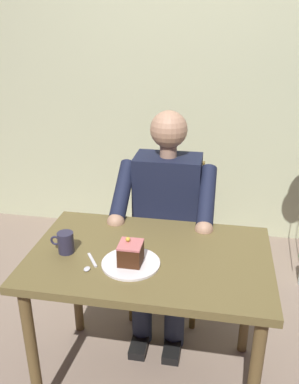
{
  "coord_description": "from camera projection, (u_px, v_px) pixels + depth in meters",
  "views": [
    {
      "loc": [
        -0.27,
        1.49,
        1.68
      ],
      "look_at": [
        0.02,
        -0.1,
        0.98
      ],
      "focal_mm": 37.98,
      "sensor_mm": 36.0,
      "label": 1
    }
  ],
  "objects": [
    {
      "name": "cafe_rear_panel",
      "position": [
        190.0,
        43.0,
        2.95
      ],
      "size": [
        6.4,
        0.12,
        3.0
      ],
      "primitive_type": "cube",
      "color": "#B7BD94",
      "rests_on": "ground"
    },
    {
      "name": "cake_slice",
      "position": [
        131.0,
        253.0,
        1.67
      ],
      "size": [
        0.1,
        0.1,
        0.11
      ],
      "color": "#3D1F0F",
      "rests_on": "dessert_plate"
    },
    {
      "name": "dessert_plate",
      "position": [
        131.0,
        263.0,
        1.69
      ],
      "size": [
        0.24,
        0.24,
        0.01
      ],
      "primitive_type": "cylinder",
      "color": "white",
      "rests_on": "dining_table"
    },
    {
      "name": "dessert_spoon",
      "position": [
        89.0,
        265.0,
        1.68
      ],
      "size": [
        0.07,
        0.14,
        0.01
      ],
      "color": "silver",
      "rests_on": "dining_table"
    },
    {
      "name": "coffee_cup",
      "position": [
        65.0,
        242.0,
        1.76
      ],
      "size": [
        0.11,
        0.07,
        0.09
      ],
      "color": "#28273C",
      "rests_on": "dining_table"
    },
    {
      "name": "dining_table",
      "position": [
        150.0,
        273.0,
        1.8
      ],
      "size": [
        1.05,
        0.67,
        0.73
      ],
      "color": "brown",
      "rests_on": "ground"
    },
    {
      "name": "seated_person",
      "position": [
        165.0,
        221.0,
        2.23
      ],
      "size": [
        0.53,
        0.58,
        1.24
      ],
      "color": "#181D32",
      "rests_on": "ground"
    },
    {
      "name": "chair",
      "position": [
        169.0,
        230.0,
        2.45
      ],
      "size": [
        0.42,
        0.42,
        0.9
      ],
      "color": "brown",
      "rests_on": "ground"
    },
    {
      "name": "ground_plane",
      "position": [
        150.0,
        377.0,
        2.05
      ],
      "size": [
        14.0,
        14.0,
        0.0
      ],
      "primitive_type": "plane",
      "color": "gray"
    }
  ]
}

